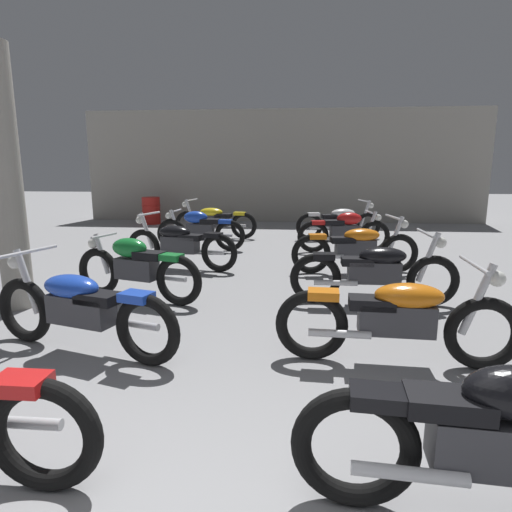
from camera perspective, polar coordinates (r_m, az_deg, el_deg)
back_wall at (r=14.57m, az=3.39°, el=11.61°), size 13.02×0.24×3.60m
support_pillar at (r=6.19m, az=-29.81°, el=8.46°), size 0.36×0.36×3.20m
motorcycle_left_row_1 at (r=4.52m, az=-21.99°, el=-6.27°), size 2.11×0.86×0.97m
motorcycle_left_row_2 at (r=6.06m, az=-15.40°, el=-1.37°), size 1.92×0.71×0.88m
motorcycle_left_row_3 at (r=7.81m, az=-9.97°, el=1.63°), size 2.13×0.80×0.97m
motorcycle_left_row_4 at (r=9.52m, az=-7.33°, el=3.51°), size 1.97×0.48×0.88m
motorcycle_left_row_5 at (r=11.16m, az=-5.43°, el=4.68°), size 2.17×0.68×0.97m
motorcycle_right_row_0 at (r=2.59m, az=28.63°, el=-20.32°), size 1.97×0.48×0.88m
motorcycle_right_row_1 at (r=4.14m, az=18.01°, el=-7.59°), size 2.17×0.68×0.97m
motorcycle_right_row_2 at (r=5.85m, az=15.29°, el=-1.89°), size 2.17×0.68×0.97m
motorcycle_right_row_3 at (r=7.54m, az=12.96°, el=1.17°), size 2.16×0.70×0.97m
motorcycle_right_row_4 at (r=9.37m, az=11.49°, el=3.25°), size 1.97×0.56×0.88m
motorcycle_right_row_5 at (r=11.06m, az=10.84°, el=4.47°), size 2.14×0.80×0.97m
oil_drum at (r=14.30m, az=-13.52°, el=5.80°), size 0.59×0.59×0.85m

